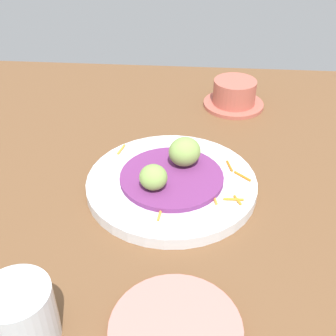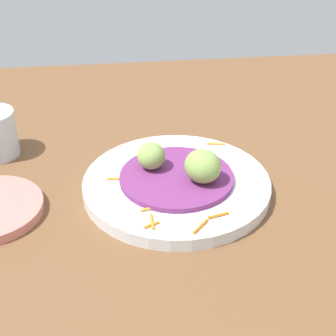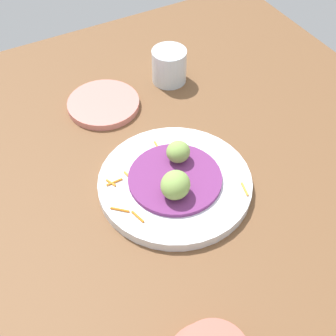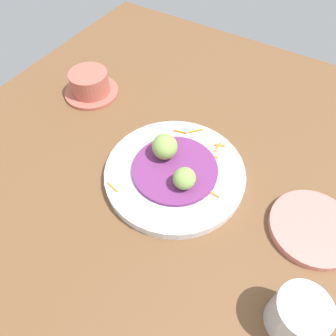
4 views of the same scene
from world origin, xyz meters
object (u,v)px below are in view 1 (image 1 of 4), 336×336
object	(u,v)px
water_glass	(21,315)
guac_scoop_left	(153,177)
terracotta_bowl	(234,95)
main_plate	(170,184)
side_plate_small	(176,331)
guac_scoop_center	(185,152)

from	to	relation	value
water_glass	guac_scoop_left	bearing A→B (deg)	-25.31
guac_scoop_left	terracotta_bowl	xyz separation A→B (cm)	(34.09, -13.94, -2.07)
main_plate	side_plate_small	distance (cm)	26.92
main_plate	guac_scoop_left	distance (cm)	5.57
guac_scoop_left	terracotta_bowl	bearing A→B (deg)	-22.23
guac_scoop_center	terracotta_bowl	distance (cm)	28.91
guac_scoop_left	water_glass	xyz separation A→B (cm)	(-24.83, 11.74, -0.89)
main_plate	side_plate_small	world-z (taller)	main_plate
guac_scoop_left	terracotta_bowl	world-z (taller)	guac_scoop_left
main_plate	guac_scoop_center	distance (cm)	5.84
main_plate	terracotta_bowl	world-z (taller)	terracotta_bowl
main_plate	side_plate_small	xyz separation A→B (cm)	(-26.77, -2.77, -0.24)
terracotta_bowl	water_glass	world-z (taller)	water_glass
side_plate_small	water_glass	world-z (taller)	water_glass
guac_scoop_left	side_plate_small	bearing A→B (deg)	-167.93
guac_scoop_left	guac_scoop_center	distance (cm)	8.21
guac_scoop_left	water_glass	bearing A→B (deg)	154.69
guac_scoop_left	guac_scoop_center	bearing A→B (deg)	-32.65
guac_scoop_left	water_glass	distance (cm)	27.48
guac_scoop_center	terracotta_bowl	xyz separation A→B (cm)	(27.19, -9.51, -2.46)
guac_scoop_center	side_plate_small	distance (cm)	30.55
main_plate	guac_scoop_left	bearing A→B (deg)	147.35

